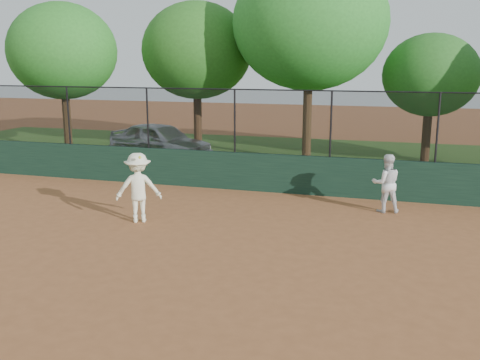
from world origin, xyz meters
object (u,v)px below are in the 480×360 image
(parked_car, at_px, (160,141))
(player_second, at_px, (386,183))
(tree_2, at_px, (310,23))
(tree_0, at_px, (62,51))
(tree_3, at_px, (431,75))
(player_main, at_px, (138,188))
(tree_1, at_px, (197,51))

(parked_car, height_order, player_second, player_second)
(tree_2, bearing_deg, player_second, -64.23)
(tree_0, bearing_deg, tree_3, 8.53)
(parked_car, height_order, tree_3, tree_3)
(tree_3, bearing_deg, player_main, -124.15)
(tree_2, bearing_deg, parked_car, -165.87)
(tree_2, relative_size, tree_3, 1.59)
(tree_2, height_order, tree_3, tree_2)
(tree_1, bearing_deg, player_second, -42.47)
(tree_1, bearing_deg, parked_car, -110.62)
(tree_0, height_order, tree_1, tree_1)
(parked_car, height_order, player_main, player_main)
(player_second, bearing_deg, player_main, 9.11)
(tree_0, height_order, tree_3, tree_0)
(player_main, distance_m, tree_0, 12.15)
(tree_2, bearing_deg, tree_3, 14.45)
(player_second, distance_m, tree_1, 11.93)
(player_second, distance_m, tree_0, 15.48)
(tree_1, xyz_separation_m, tree_3, (9.71, 0.46, -0.99))
(player_second, bearing_deg, parked_car, -45.84)
(tree_3, bearing_deg, player_second, -99.35)
(tree_2, bearing_deg, tree_0, -174.16)
(player_second, relative_size, tree_3, 0.31)
(player_main, bearing_deg, tree_0, 132.44)
(tree_1, relative_size, tree_3, 1.28)
(player_main, distance_m, tree_1, 11.24)
(tree_2, xyz_separation_m, tree_3, (4.68, 1.21, -2.01))
(tree_1, bearing_deg, tree_3, 2.73)
(player_main, height_order, tree_1, tree_1)
(tree_1, bearing_deg, tree_0, -161.68)
(parked_car, bearing_deg, tree_2, -58.91)
(player_second, xyz_separation_m, player_main, (-6.02, -2.73, 0.09))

